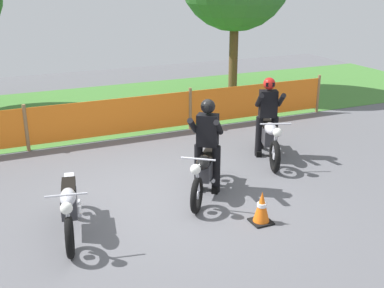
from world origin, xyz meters
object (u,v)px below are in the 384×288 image
rider_lead (268,114)px  motorcycle_third (205,172)px  motorcycle_lead (269,138)px  traffic_cone (262,207)px  rider_third (208,140)px  motorcycle_trailing (70,207)px

rider_lead → motorcycle_third: bearing=-37.0°
motorcycle_lead → traffic_cone: motorcycle_lead is taller
motorcycle_third → rider_third: (0.12, 0.17, 0.51)m
motorcycle_trailing → traffic_cone: size_ratio=3.56×
motorcycle_lead → rider_third: 2.10m
motorcycle_trailing → rider_lead: (4.42, 1.62, 0.48)m
motorcycle_lead → rider_lead: 0.49m
motorcycle_third → rider_lead: rider_lead is taller
motorcycle_third → rider_third: size_ratio=0.95×
rider_lead → traffic_cone: size_ratio=3.19×
motorcycle_trailing → motorcycle_third: bearing=110.1°
motorcycle_third → rider_third: rider_third is taller
motorcycle_third → motorcycle_trailing: bearing=-44.0°
motorcycle_trailing → rider_third: (2.52, 0.54, 0.51)m
motorcycle_trailing → rider_lead: bearing=121.2°
motorcycle_trailing → traffic_cone: 2.92m
rider_third → traffic_cone: bearing=47.5°
motorcycle_third → traffic_cone: bearing=54.3°
motorcycle_trailing → rider_third: size_ratio=1.12×
motorcycle_third → motorcycle_lead: bearing=155.4°
motorcycle_lead → rider_lead: bearing=-179.4°
motorcycle_third → traffic_cone: 1.32m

